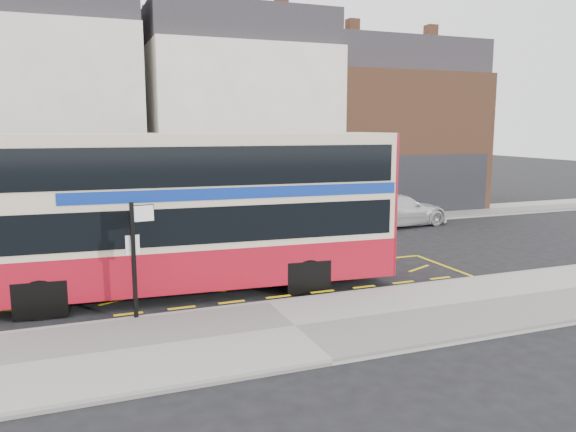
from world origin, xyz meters
name	(u,v)px	position (x,y,z in m)	size (l,w,h in m)	color
ground	(263,303)	(0.00, 0.00, 0.00)	(120.00, 120.00, 0.00)	black
pavement	(295,329)	(0.00, -2.30, 0.07)	(40.00, 4.00, 0.15)	gray
kerb	(268,304)	(0.00, -0.38, 0.07)	(40.00, 0.15, 0.15)	gray
far_pavement	(185,230)	(0.00, 11.00, 0.07)	(50.00, 3.00, 0.15)	gray
road_markings	(246,287)	(0.00, 1.60, 0.01)	(14.00, 3.40, 0.01)	yellow
terrace_left	(47,112)	(-5.50, 14.99, 5.32)	(8.00, 8.01, 11.80)	beige
terrace_green_shop	(235,118)	(3.50, 14.99, 5.07)	(9.00, 8.01, 11.30)	white
terrace_right	(384,128)	(12.50, 14.99, 4.57)	(9.00, 8.01, 10.30)	brown
double_decker_bus	(196,210)	(-1.41, 1.62, 2.36)	(11.38, 3.31, 4.49)	beige
bus_stop_post	(136,248)	(-3.28, -0.39, 1.83)	(0.70, 0.14, 2.78)	black
car_grey	(146,226)	(-1.93, 9.08, 0.69)	(1.46, 4.19, 1.38)	#414249
car_white	(396,210)	(9.58, 8.82, 0.77)	(2.16, 5.30, 1.54)	silver
street_tree_right	(260,162)	(3.61, 11.17, 3.04)	(2.07, 2.07, 4.47)	black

